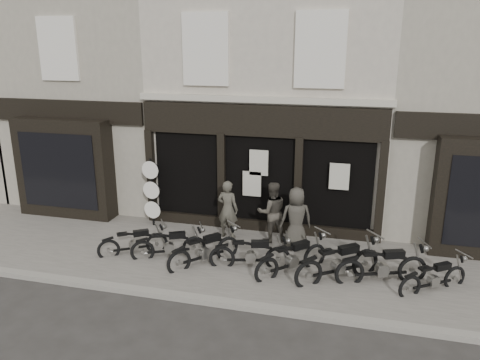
% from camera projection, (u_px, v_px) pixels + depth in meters
% --- Properties ---
extents(ground_plane, '(90.00, 90.00, 0.00)m').
position_uv_depth(ground_plane, '(234.00, 278.00, 11.54)').
color(ground_plane, '#2D2B28').
rests_on(ground_plane, ground).
extents(pavement, '(30.00, 4.20, 0.12)m').
position_uv_depth(pavement, '(243.00, 260.00, 12.35)').
color(pavement, '#635E57').
rests_on(pavement, ground_plane).
extents(kerb, '(30.00, 0.25, 0.13)m').
position_uv_depth(kerb, '(219.00, 302.00, 10.36)').
color(kerb, gray).
rests_on(kerb, ground_plane).
extents(central_building, '(7.30, 6.22, 8.34)m').
position_uv_depth(central_building, '(279.00, 88.00, 15.90)').
color(central_building, beige).
rests_on(central_building, ground).
extents(neighbour_left, '(5.60, 6.73, 8.34)m').
position_uv_depth(neighbour_left, '(110.00, 86.00, 17.38)').
color(neighbour_left, '#A19988').
rests_on(neighbour_left, ground).
extents(motorcycle_0, '(1.65, 1.25, 0.90)m').
position_uv_depth(motorcycle_0, '(134.00, 244.00, 12.60)').
color(motorcycle_0, black).
rests_on(motorcycle_0, ground).
extents(motorcycle_1, '(1.84, 1.12, 0.95)m').
position_uv_depth(motorcycle_1, '(169.00, 247.00, 12.38)').
color(motorcycle_1, black).
rests_on(motorcycle_1, ground).
extents(motorcycle_2, '(1.56, 1.75, 1.01)m').
position_uv_depth(motorcycle_2, '(205.00, 253.00, 12.01)').
color(motorcycle_2, black).
rests_on(motorcycle_2, ground).
extents(motorcycle_3, '(2.04, 0.77, 0.99)m').
position_uv_depth(motorcycle_3, '(251.00, 256.00, 11.83)').
color(motorcycle_3, black).
rests_on(motorcycle_3, ground).
extents(motorcycle_4, '(1.69, 1.73, 1.04)m').
position_uv_depth(motorcycle_4, '(292.00, 261.00, 11.54)').
color(motorcycle_4, black).
rests_on(motorcycle_4, ground).
extents(motorcycle_5, '(2.01, 1.65, 1.13)m').
position_uv_depth(motorcycle_5, '(339.00, 266.00, 11.21)').
color(motorcycle_5, black).
rests_on(motorcycle_5, ground).
extents(motorcycle_6, '(2.16, 1.09, 1.09)m').
position_uv_depth(motorcycle_6, '(382.00, 269.00, 11.08)').
color(motorcycle_6, black).
rests_on(motorcycle_6, ground).
extents(motorcycle_7, '(1.64, 1.27, 0.90)m').
position_uv_depth(motorcycle_7, '(434.00, 280.00, 10.71)').
color(motorcycle_7, black).
rests_on(motorcycle_7, ground).
extents(man_left, '(0.68, 0.49, 1.72)m').
position_uv_depth(man_left, '(228.00, 209.00, 13.44)').
color(man_left, '#4B483D').
rests_on(man_left, pavement).
extents(man_centre, '(1.04, 0.95, 1.74)m').
position_uv_depth(man_centre, '(272.00, 212.00, 13.20)').
color(man_centre, '#423E36').
rests_on(man_centre, pavement).
extents(man_right, '(0.99, 0.80, 1.75)m').
position_uv_depth(man_right, '(296.00, 219.00, 12.69)').
color(man_right, '#3B3831').
rests_on(man_right, pavement).
extents(advert_sign_post, '(0.55, 0.35, 2.25)m').
position_uv_depth(advert_sign_post, '(152.00, 195.00, 14.28)').
color(advert_sign_post, black).
rests_on(advert_sign_post, ground).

